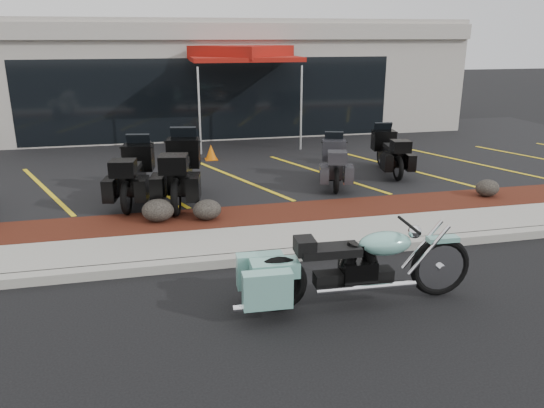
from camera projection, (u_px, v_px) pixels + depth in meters
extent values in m
plane|color=black|center=(300.00, 284.00, 7.78)|extent=(90.00, 90.00, 0.00)
cube|color=gray|center=(285.00, 255.00, 8.60)|extent=(24.00, 0.25, 0.15)
cube|color=gray|center=(275.00, 240.00, 9.25)|extent=(24.00, 1.20, 0.15)
cube|color=#36150C|center=(261.00, 218.00, 10.36)|extent=(24.00, 1.20, 0.16)
cube|color=black|center=(223.00, 158.00, 15.37)|extent=(26.00, 9.60, 0.15)
cube|color=#A9A299|center=(199.00, 75.00, 20.63)|extent=(18.00, 8.00, 4.00)
cube|color=black|center=(212.00, 100.00, 17.09)|extent=(12.00, 0.06, 2.60)
cube|color=#A9A299|center=(209.00, 31.00, 16.42)|extent=(18.00, 0.30, 0.50)
ellipsoid|color=black|center=(158.00, 210.00, 9.86)|extent=(0.60, 0.50, 0.43)
ellipsoid|color=black|center=(207.00, 210.00, 9.97)|extent=(0.54, 0.45, 0.38)
ellipsoid|color=black|center=(487.00, 188.00, 11.42)|extent=(0.51, 0.43, 0.36)
cone|color=#CF5E06|center=(211.00, 152.00, 14.81)|extent=(0.34, 0.34, 0.43)
cylinder|color=silver|center=(180.00, 108.00, 15.80)|extent=(0.06, 0.06, 2.49)
cylinder|color=silver|center=(280.00, 111.00, 15.20)|extent=(0.06, 0.06, 2.49)
cylinder|color=silver|center=(212.00, 97.00, 18.63)|extent=(0.06, 0.06, 2.49)
cylinder|color=silver|center=(297.00, 99.00, 18.03)|extent=(0.06, 0.06, 2.49)
cube|color=maroon|center=(242.00, 58.00, 16.49)|extent=(4.32, 4.32, 0.13)
cube|color=maroon|center=(242.00, 52.00, 16.43)|extent=(3.06, 3.06, 0.38)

